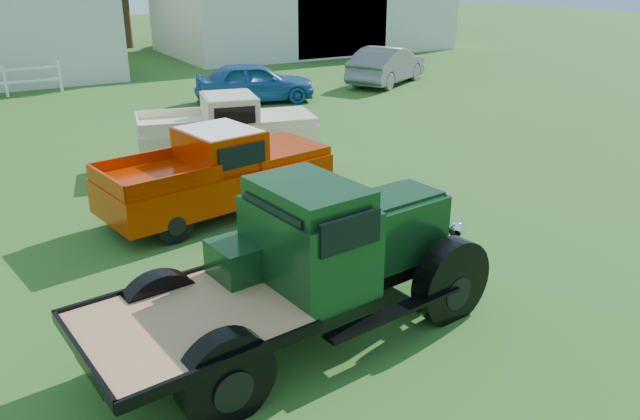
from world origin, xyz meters
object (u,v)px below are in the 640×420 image
vintage_flatbed (302,264)px  misc_car_blue (255,82)px  red_pickup (217,171)px  misc_car_grey (387,65)px  white_pickup (227,129)px

vintage_flatbed → misc_car_blue: bearing=61.0°
red_pickup → misc_car_grey: (11.84, 10.53, -0.10)m
red_pickup → misc_car_blue: (5.29, 9.81, -0.14)m
vintage_flatbed → white_pickup: bearing=67.8°
white_pickup → misc_car_grey: 12.60m
misc_car_blue → vintage_flatbed: bearing=172.2°
vintage_flatbed → white_pickup: (2.25, 8.21, -0.25)m
vintage_flatbed → red_pickup: bearing=75.0°
red_pickup → misc_car_blue: size_ratio=1.11×
misc_car_blue → misc_car_grey: bearing=-69.4°
misc_car_grey → vintage_flatbed: bearing=111.1°
white_pickup → misc_car_grey: (10.30, 7.26, -0.07)m
misc_car_blue → misc_car_grey: misc_car_grey is taller
white_pickup → misc_car_grey: white_pickup is taller
misc_car_grey → red_pickup: bearing=101.7°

